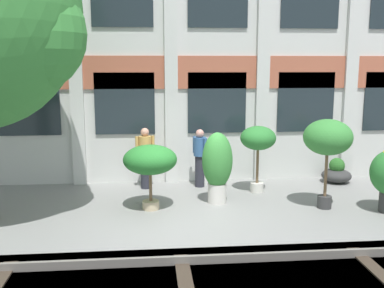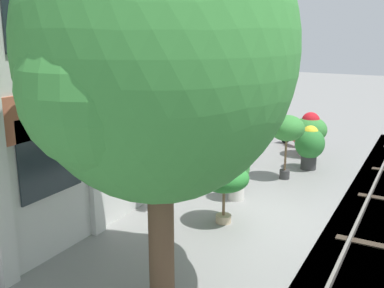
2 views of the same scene
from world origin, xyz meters
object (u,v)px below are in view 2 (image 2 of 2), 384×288
object	(u,v)px
potted_plant_tall_urn	(228,141)
potted_plant_ribbed_drum	(237,166)
potted_plant_low_pan	(224,179)
potted_plant_glazed_jar	(310,144)
resident_by_doorway	(160,179)
scooter_near_curb	(293,136)
potted_plant_fluted_column	(310,131)
broadleaf_tree	(158,59)
potted_plant_wide_bowl	(237,153)
resident_watching_tracks	(187,166)
potted_plant_terracotta_small	(287,130)

from	to	relation	value
potted_plant_tall_urn	potted_plant_ribbed_drum	bearing A→B (deg)	-145.46
potted_plant_low_pan	potted_plant_glazed_jar	size ratio (longest dim) A/B	0.98
potted_plant_low_pan	resident_by_doorway	size ratio (longest dim) A/B	0.91
potted_plant_low_pan	scooter_near_curb	distance (m)	8.37
potted_plant_fluted_column	resident_by_doorway	bearing A→B (deg)	163.98
broadleaf_tree	potted_plant_wide_bowl	distance (m)	9.95
broadleaf_tree	resident_watching_tracks	size ratio (longest dim) A/B	4.30
potted_plant_tall_urn	scooter_near_curb	size ratio (longest dim) A/B	1.47
broadleaf_tree	potted_plant_terracotta_small	size ratio (longest dim) A/B	3.26
potted_plant_wide_bowl	resident_watching_tracks	world-z (taller)	resident_watching_tracks
potted_plant_low_pan	potted_plant_terracotta_small	size ratio (longest dim) A/B	0.72
potted_plant_terracotta_small	potted_plant_ribbed_drum	distance (m)	2.61
potted_plant_wide_bowl	potted_plant_terracotta_small	bearing A→B (deg)	-119.06
resident_by_doorway	resident_watching_tracks	xyz separation A→B (m)	(1.48, 0.03, -0.03)
potted_plant_ribbed_drum	potted_plant_glazed_jar	distance (m)	3.99
potted_plant_wide_bowl	potted_plant_tall_urn	distance (m)	2.82
potted_plant_fluted_column	resident_watching_tracks	xyz separation A→B (m)	(-5.80, 2.12, -0.12)
potted_plant_fluted_column	resident_by_doorway	distance (m)	7.57
potted_plant_ribbed_drum	resident_by_doorway	xyz separation A→B (m)	(-1.74, 1.46, -0.11)
potted_plant_fluted_column	potted_plant_ribbed_drum	distance (m)	5.58
potted_plant_fluted_column	potted_plant_glazed_jar	xyz separation A→B (m)	(-1.70, -0.43, -0.07)
potted_plant_tall_urn	potted_plant_terracotta_small	bearing A→B (deg)	-49.27
potted_plant_glazed_jar	potted_plant_tall_urn	bearing A→B (deg)	144.88
broadleaf_tree	resident_watching_tracks	world-z (taller)	broadleaf_tree
potted_plant_wide_bowl	resident_watching_tracks	bearing A→B (deg)	-178.88
potted_plant_fluted_column	resident_watching_tracks	bearing A→B (deg)	159.95
potted_plant_wide_bowl	potted_plant_low_pan	distance (m)	5.68
potted_plant_terracotta_small	resident_by_doorway	world-z (taller)	potted_plant_terracotta_small
potted_plant_fluted_column	scooter_near_curb	xyz separation A→B (m)	(1.16, 0.96, -0.53)
potted_plant_glazed_jar	potted_plant_low_pan	bearing A→B (deg)	172.48
broadleaf_tree	potted_plant_fluted_column	world-z (taller)	broadleaf_tree
broadleaf_tree	potted_plant_tall_urn	bearing A→B (deg)	13.95
potted_plant_fluted_column	potted_plant_ribbed_drum	size ratio (longest dim) A/B	0.98
potted_plant_terracotta_small	resident_by_doorway	xyz separation A→B (m)	(-4.18, 2.11, -0.75)
broadleaf_tree	potted_plant_ribbed_drum	bearing A→B (deg)	8.35
broadleaf_tree	potted_plant_fluted_column	xyz separation A→B (m)	(10.67, 0.13, -3.31)
broadleaf_tree	resident_watching_tracks	bearing A→B (deg)	24.70
potted_plant_ribbed_drum	potted_plant_low_pan	bearing A→B (deg)	-168.15
potted_plant_wide_bowl	potted_plant_terracotta_small	size ratio (longest dim) A/B	0.40
scooter_near_curb	potted_plant_glazed_jar	bearing A→B (deg)	149.92
potted_plant_low_pan	scooter_near_curb	xyz separation A→B (m)	(8.31, 0.67, -0.71)
potted_plant_low_pan	potted_plant_glazed_jar	world-z (taller)	potted_plant_glazed_jar
potted_plant_low_pan	potted_plant_glazed_jar	xyz separation A→B (m)	(5.45, -0.72, -0.25)
potted_plant_wide_bowl	potted_plant_low_pan	size ratio (longest dim) A/B	0.55
broadleaf_tree	potted_plant_tall_urn	world-z (taller)	broadleaf_tree
potted_plant_terracotta_small	potted_plant_glazed_jar	world-z (taller)	potted_plant_terracotta_small
potted_plant_ribbed_drum	resident_by_doorway	size ratio (longest dim) A/B	1.05
scooter_near_curb	potted_plant_tall_urn	bearing A→B (deg)	118.98
potted_plant_fluted_column	resident_watching_tracks	distance (m)	6.17
potted_plant_tall_urn	resident_watching_tracks	bearing A→B (deg)	154.97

